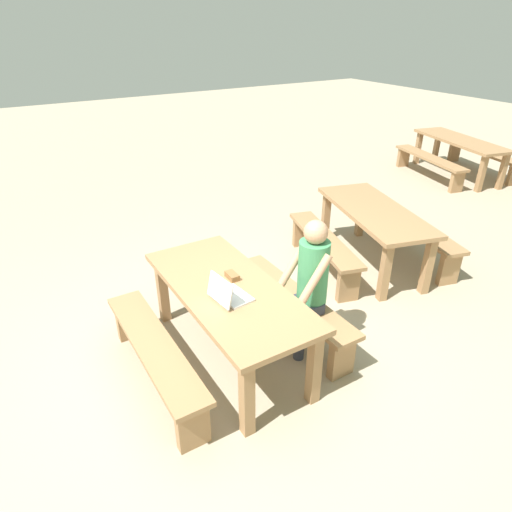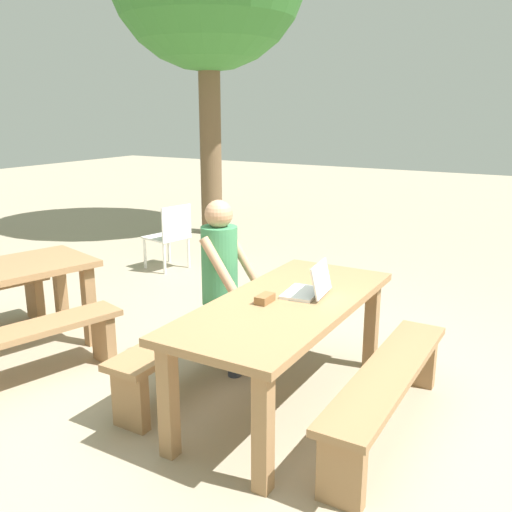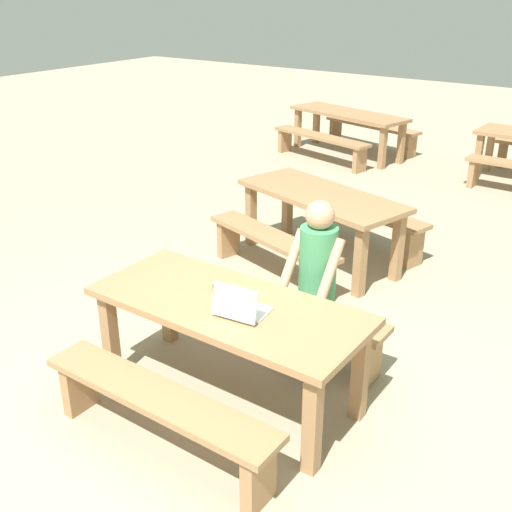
{
  "view_description": "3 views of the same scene",
  "coord_description": "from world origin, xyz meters",
  "px_view_note": "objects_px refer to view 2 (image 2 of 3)",
  "views": [
    {
      "loc": [
        2.86,
        -1.46,
        2.76
      ],
      "look_at": [
        0.05,
        0.25,
        0.99
      ],
      "focal_mm": 31.34,
      "sensor_mm": 36.0,
      "label": 1
    },
    {
      "loc": [
        -3.0,
        -1.53,
        1.92
      ],
      "look_at": [
        0.05,
        0.25,
        0.99
      ],
      "focal_mm": 39.11,
      "sensor_mm": 36.0,
      "label": 2
    },
    {
      "loc": [
        2.18,
        -2.79,
        2.66
      ],
      "look_at": [
        0.05,
        0.25,
        0.99
      ],
      "focal_mm": 43.24,
      "sensor_mm": 36.0,
      "label": 3
    }
  ],
  "objects_px": {
    "laptop": "(310,287)",
    "person_seated": "(224,275)",
    "plastic_chair": "(170,235)",
    "picnic_table_front": "(286,317)",
    "small_pouch": "(265,299)"
  },
  "relations": [
    {
      "from": "laptop",
      "to": "small_pouch",
      "type": "bearing_deg",
      "value": -40.45
    },
    {
      "from": "small_pouch",
      "to": "plastic_chair",
      "type": "bearing_deg",
      "value": 48.7
    },
    {
      "from": "laptop",
      "to": "person_seated",
      "type": "xyz_separation_m",
      "value": [
        0.1,
        0.74,
        -0.05
      ]
    },
    {
      "from": "laptop",
      "to": "person_seated",
      "type": "distance_m",
      "value": 0.75
    },
    {
      "from": "laptop",
      "to": "small_pouch",
      "type": "height_order",
      "value": "laptop"
    },
    {
      "from": "small_pouch",
      "to": "person_seated",
      "type": "height_order",
      "value": "person_seated"
    },
    {
      "from": "small_pouch",
      "to": "picnic_table_front",
      "type": "bearing_deg",
      "value": -43.89
    },
    {
      "from": "picnic_table_front",
      "to": "plastic_chair",
      "type": "relative_size",
      "value": 2.31
    },
    {
      "from": "person_seated",
      "to": "plastic_chair",
      "type": "height_order",
      "value": "person_seated"
    },
    {
      "from": "person_seated",
      "to": "plastic_chair",
      "type": "bearing_deg",
      "value": 46.98
    },
    {
      "from": "small_pouch",
      "to": "plastic_chair",
      "type": "xyz_separation_m",
      "value": [
        2.3,
        2.62,
        -0.33
      ]
    },
    {
      "from": "plastic_chair",
      "to": "picnic_table_front",
      "type": "bearing_deg",
      "value": 62.9
    },
    {
      "from": "plastic_chair",
      "to": "person_seated",
      "type": "bearing_deg",
      "value": 58.87
    },
    {
      "from": "laptop",
      "to": "small_pouch",
      "type": "distance_m",
      "value": 0.33
    },
    {
      "from": "picnic_table_front",
      "to": "laptop",
      "type": "relative_size",
      "value": 5.58
    }
  ]
}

